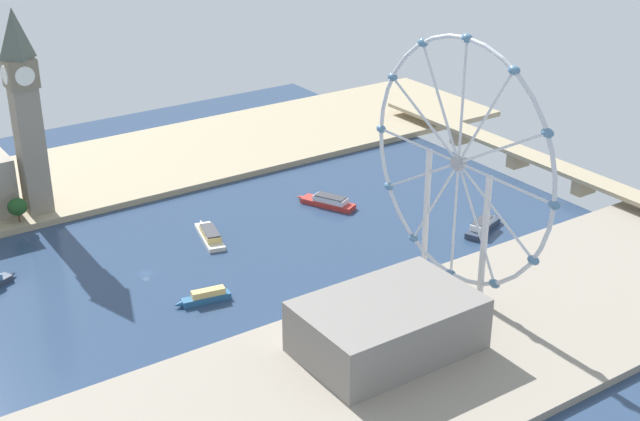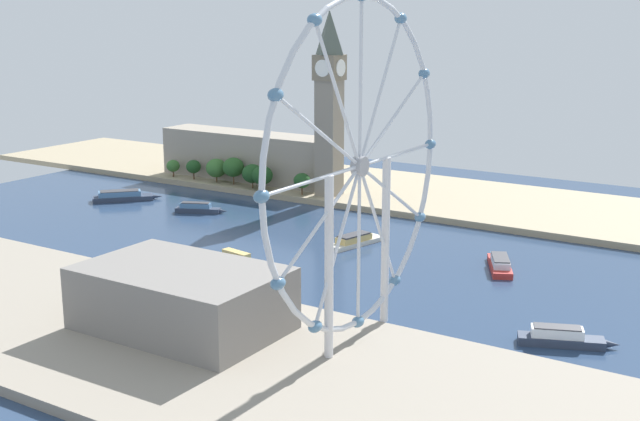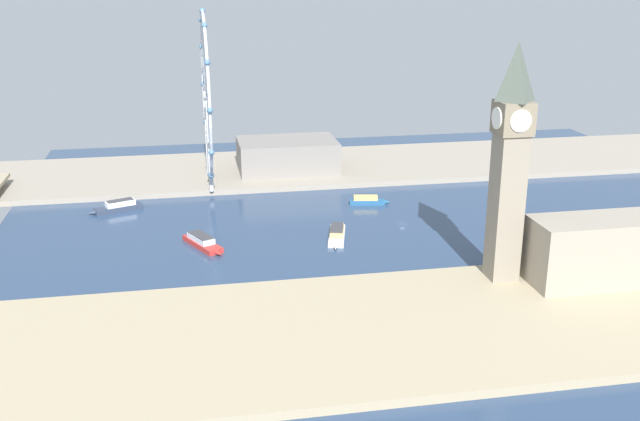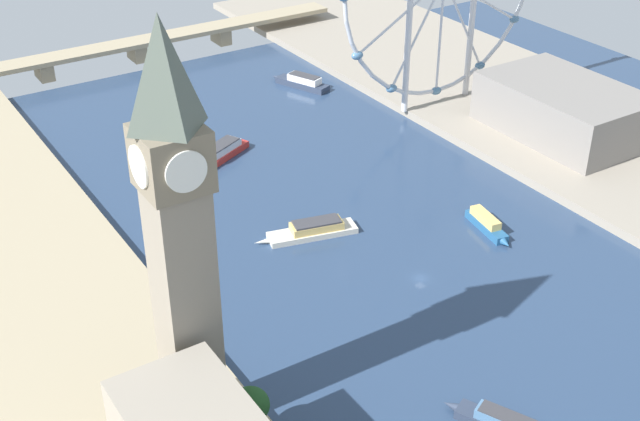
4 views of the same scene
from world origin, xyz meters
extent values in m
plane|color=navy|center=(0.00, 0.00, 0.00)|extent=(389.43, 389.43, 0.00)
cube|color=gray|center=(-77.63, -16.90, 31.89)|extent=(10.84, 10.84, 57.78)
cube|color=#776B57|center=(-77.63, -16.90, 66.96)|extent=(12.57, 12.57, 12.37)
pyramid|color=#4C564C|center=(-77.63, -16.90, 83.91)|extent=(11.38, 11.38, 21.52)
cylinder|color=white|center=(-77.63, -10.39, 66.96)|extent=(8.23, 0.50, 8.23)
cylinder|color=white|center=(-77.63, -23.40, 66.96)|extent=(8.23, 0.50, 8.23)
cylinder|color=white|center=(-71.13, -16.90, 66.96)|extent=(0.50, 8.23, 8.23)
cylinder|color=white|center=(-84.14, -16.90, 66.96)|extent=(0.50, 8.23, 8.23)
ellipsoid|color=#1E471E|center=(-69.95, -28.30, 10.42)|extent=(8.54, 8.54, 7.69)
cylinder|color=silver|center=(59.95, 90.18, 41.73)|extent=(39.60, 0.96, 23.42)
cylinder|color=silver|center=(68.22, 90.18, 33.46)|extent=(23.42, 0.96, 39.60)
cylinder|color=silver|center=(79.51, 90.18, 30.43)|extent=(0.96, 0.96, 45.18)
cylinder|color=silver|center=(90.81, 90.18, 33.46)|extent=(23.42, 0.96, 39.60)
ellipsoid|color=teal|center=(40.39, 90.18, 30.43)|extent=(4.80, 3.20, 3.20)
ellipsoid|color=teal|center=(56.92, 90.18, 13.89)|extent=(4.80, 3.20, 3.20)
ellipsoid|color=teal|center=(79.51, 90.18, 7.84)|extent=(4.80, 3.20, 3.20)
ellipsoid|color=teal|center=(102.10, 90.18, 13.89)|extent=(4.80, 3.20, 3.20)
ellipsoid|color=teal|center=(118.64, 90.18, 30.43)|extent=(4.80, 3.20, 3.20)
cylinder|color=silver|center=(95.33, 90.18, 28.01)|extent=(2.40, 2.40, 50.02)
cylinder|color=silver|center=(63.70, 90.18, 28.01)|extent=(2.40, 2.40, 50.02)
cube|color=gray|center=(100.65, 42.77, 12.28)|extent=(38.11, 58.66, 18.56)
cube|color=tan|center=(0.00, 208.27, 8.20)|extent=(201.43, 12.65, 2.00)
cube|color=gray|center=(-43.14, 208.27, 3.60)|extent=(6.00, 11.38, 7.20)
cube|color=gray|center=(0.00, 208.27, 3.60)|extent=(6.00, 11.38, 7.20)
cube|color=gray|center=(43.14, 208.27, 3.60)|extent=(6.00, 11.38, 7.20)
cone|color=#2D384C|center=(-26.86, -44.75, 1.19)|extent=(3.78, 4.50, 2.38)
cube|color=teal|center=(-21.21, -57.04, 3.55)|extent=(9.93, 15.03, 2.34)
cube|color=#38383D|center=(-21.21, -57.04, 4.90)|extent=(9.14, 13.62, 0.36)
cube|color=beige|center=(-13.54, 35.92, 0.92)|extent=(28.42, 13.56, 1.85)
cone|color=beige|center=(-29.05, 39.79, 0.92)|extent=(5.25, 2.99, 1.85)
cube|color=#DBB766|center=(-12.20, 35.59, 3.06)|extent=(17.02, 9.68, 2.42)
cube|color=#38383D|center=(-12.20, 35.59, 4.56)|extent=(15.39, 9.01, 0.60)
cube|color=#2D384C|center=(46.56, 139.01, 1.28)|extent=(14.88, 24.95, 2.57)
cone|color=#2D384C|center=(41.24, 152.16, 1.28)|extent=(4.03, 5.04, 2.57)
cube|color=white|center=(47.02, 137.88, 3.95)|extent=(10.32, 15.58, 2.78)
cube|color=#38383D|center=(47.02, 137.88, 5.51)|extent=(9.54, 14.13, 0.34)
cube|color=#235684|center=(33.58, 9.56, 1.24)|extent=(7.43, 19.06, 2.48)
cone|color=#235684|center=(31.67, -1.09, 1.24)|extent=(3.04, 3.74, 2.48)
cube|color=#DBB766|center=(33.75, 10.47, 3.73)|extent=(5.71, 13.10, 2.49)
cube|color=#B22D28|center=(-13.62, 97.92, 1.18)|extent=(26.54, 17.83, 2.35)
cone|color=#B22D28|center=(-27.22, 91.30, 1.18)|extent=(5.24, 4.17, 2.35)
cube|color=silver|center=(-12.45, 98.49, 3.57)|extent=(16.96, 12.37, 2.45)
cube|color=#38383D|center=(-12.45, 98.49, 5.02)|extent=(15.40, 11.42, 0.45)
camera|label=1|loc=(297.46, -118.38, 168.21)|focal=49.90mm
camera|label=2|loc=(274.55, 201.08, 94.49)|focal=46.90mm
camera|label=3|loc=(-330.54, 103.15, 119.39)|focal=41.54mm
camera|label=4|loc=(-129.95, -149.12, 138.07)|focal=47.32mm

